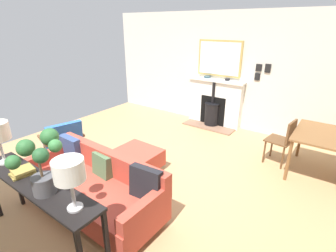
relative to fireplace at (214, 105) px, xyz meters
name	(u,v)px	position (x,y,z in m)	size (l,w,h in m)	color
ground_plane	(144,174)	(2.72, 0.09, -0.50)	(5.83, 6.28, 0.01)	tan
wall_left	(224,71)	(-0.20, 0.09, 0.81)	(0.12, 6.28, 2.61)	beige
fireplace	(214,105)	(0.00, 0.00, 0.00)	(0.58, 1.39, 1.13)	brown
mirror_over_mantel	(219,58)	(-0.11, 0.00, 1.09)	(0.04, 1.06, 0.81)	tan
mantel_bowl_near	(207,77)	(-0.02, -0.24, 0.65)	(0.16, 0.16, 0.05)	#334C56
mantel_bowl_far	(227,79)	(-0.02, 0.27, 0.66)	(0.11, 0.11, 0.05)	black
sofa	(95,186)	(3.69, 0.10, -0.17)	(0.84, 2.03, 0.79)	#B2B2B7
ottoman	(137,158)	(2.68, -0.08, -0.27)	(0.65, 0.73, 0.37)	#B2B2B7
armchair_accent	(63,138)	(3.17, -1.42, -0.08)	(0.80, 0.74, 0.76)	brown
console_table	(37,190)	(4.41, 0.10, 0.20)	(0.34, 1.82, 0.79)	black
table_lamp_far_end	(69,172)	(4.41, 0.78, 0.68)	(0.26, 0.26, 0.49)	#B2B2B7
potted_plant	(40,160)	(4.42, 0.34, 0.64)	(0.54, 0.42, 0.60)	#4C4C51
book_stack	(23,172)	(4.41, -0.15, 0.33)	(0.26, 0.21, 0.07)	olive
dining_table	(323,139)	(1.03, 2.39, 0.14)	(1.07, 0.84, 0.72)	brown
dining_chair_near_fireplace	(284,139)	(1.04, 1.83, 0.00)	(0.45, 0.45, 0.84)	brown
photo_gallery_row	(262,71)	(-0.12, 0.98, 0.91)	(0.02, 0.31, 0.36)	black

